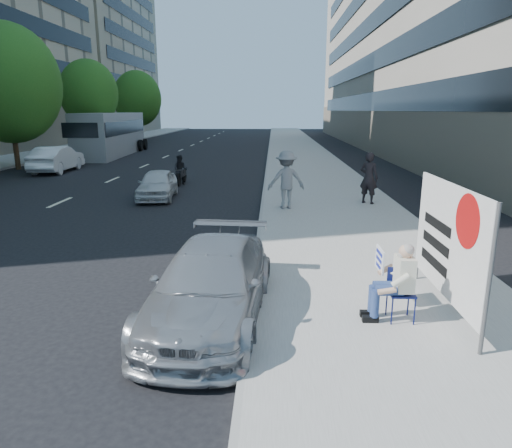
{
  "coord_description": "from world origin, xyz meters",
  "views": [
    {
      "loc": [
        1.84,
        -9.22,
        3.52
      ],
      "look_at": [
        1.46,
        0.92,
        0.98
      ],
      "focal_mm": 32.0,
      "sensor_mm": 36.0,
      "label": 1
    }
  ],
  "objects_px": {
    "seated_protester": "(395,278)",
    "parked_sedan": "(211,284)",
    "protest_banner": "(448,240)",
    "motorcycle": "(181,171)",
    "white_sedan_mid": "(57,159)",
    "bus": "(112,134)",
    "jogger": "(286,180)",
    "white_sedan_near": "(157,184)",
    "pedestrian_woman": "(369,178)"
  },
  "relations": [
    {
      "from": "parked_sedan",
      "to": "bus",
      "type": "relative_size",
      "value": 0.37
    },
    {
      "from": "pedestrian_woman",
      "to": "parked_sedan",
      "type": "xyz_separation_m",
      "value": [
        -4.56,
        -9.56,
        -0.45
      ]
    },
    {
      "from": "pedestrian_woman",
      "to": "protest_banner",
      "type": "relative_size",
      "value": 0.62
    },
    {
      "from": "seated_protester",
      "to": "white_sedan_mid",
      "type": "bearing_deg",
      "value": 127.31
    },
    {
      "from": "seated_protester",
      "to": "jogger",
      "type": "bearing_deg",
      "value": 99.93
    },
    {
      "from": "seated_protester",
      "to": "jogger",
      "type": "height_order",
      "value": "jogger"
    },
    {
      "from": "jogger",
      "to": "white_sedan_near",
      "type": "xyz_separation_m",
      "value": [
        -5.17,
        2.39,
        -0.57
      ]
    },
    {
      "from": "pedestrian_woman",
      "to": "parked_sedan",
      "type": "relative_size",
      "value": 0.43
    },
    {
      "from": "seated_protester",
      "to": "protest_banner",
      "type": "xyz_separation_m",
      "value": [
        0.94,
        0.39,
        0.53
      ]
    },
    {
      "from": "parked_sedan",
      "to": "white_sedan_near",
      "type": "height_order",
      "value": "parked_sedan"
    },
    {
      "from": "white_sedan_mid",
      "to": "motorcycle",
      "type": "height_order",
      "value": "white_sedan_mid"
    },
    {
      "from": "motorcycle",
      "to": "bus",
      "type": "height_order",
      "value": "bus"
    },
    {
      "from": "seated_protester",
      "to": "parked_sedan",
      "type": "relative_size",
      "value": 0.29
    },
    {
      "from": "white_sedan_mid",
      "to": "bus",
      "type": "height_order",
      "value": "bus"
    },
    {
      "from": "white_sedan_near",
      "to": "bus",
      "type": "xyz_separation_m",
      "value": [
        -8.22,
        18.37,
        1.05
      ]
    },
    {
      "from": "protest_banner",
      "to": "white_sedan_mid",
      "type": "relative_size",
      "value": 0.67
    },
    {
      "from": "bus",
      "to": "motorcycle",
      "type": "bearing_deg",
      "value": -63.53
    },
    {
      "from": "protest_banner",
      "to": "pedestrian_woman",
      "type": "bearing_deg",
      "value": 86.48
    },
    {
      "from": "pedestrian_woman",
      "to": "white_sedan_near",
      "type": "relative_size",
      "value": 0.55
    },
    {
      "from": "pedestrian_woman",
      "to": "white_sedan_mid",
      "type": "distance_m",
      "value": 18.72
    },
    {
      "from": "seated_protester",
      "to": "white_sedan_near",
      "type": "distance_m",
      "value": 13.04
    },
    {
      "from": "protest_banner",
      "to": "seated_protester",
      "type": "bearing_deg",
      "value": -157.46
    },
    {
      "from": "jogger",
      "to": "bus",
      "type": "height_order",
      "value": "bus"
    },
    {
      "from": "white_sedan_mid",
      "to": "motorcycle",
      "type": "relative_size",
      "value": 2.22
    },
    {
      "from": "pedestrian_woman",
      "to": "motorcycle",
      "type": "height_order",
      "value": "pedestrian_woman"
    },
    {
      "from": "white_sedan_near",
      "to": "white_sedan_mid",
      "type": "relative_size",
      "value": 0.76
    },
    {
      "from": "bus",
      "to": "parked_sedan",
      "type": "bearing_deg",
      "value": -71.36
    },
    {
      "from": "white_sedan_mid",
      "to": "white_sedan_near",
      "type": "bearing_deg",
      "value": 132.56
    },
    {
      "from": "protest_banner",
      "to": "white_sedan_mid",
      "type": "xyz_separation_m",
      "value": [
        -15.58,
        18.81,
        -0.65
      ]
    },
    {
      "from": "protest_banner",
      "to": "white_sedan_mid",
      "type": "distance_m",
      "value": 24.43
    },
    {
      "from": "seated_protester",
      "to": "white_sedan_mid",
      "type": "xyz_separation_m",
      "value": [
        -14.63,
        19.2,
        -0.13
      ]
    },
    {
      "from": "seated_protester",
      "to": "bus",
      "type": "distance_m",
      "value": 33.11
    },
    {
      "from": "protest_banner",
      "to": "motorcycle",
      "type": "xyz_separation_m",
      "value": [
        -7.42,
        14.44,
        -0.76
      ]
    },
    {
      "from": "jogger",
      "to": "bus",
      "type": "bearing_deg",
      "value": -66.5
    },
    {
      "from": "protest_banner",
      "to": "parked_sedan",
      "type": "xyz_separation_m",
      "value": [
        -3.98,
        -0.22,
        -0.76
      ]
    },
    {
      "from": "parked_sedan",
      "to": "motorcycle",
      "type": "height_order",
      "value": "motorcycle"
    },
    {
      "from": "motorcycle",
      "to": "bus",
      "type": "bearing_deg",
      "value": 121.87
    },
    {
      "from": "white_sedan_mid",
      "to": "motorcycle",
      "type": "bearing_deg",
      "value": 149.73
    },
    {
      "from": "jogger",
      "to": "white_sedan_mid",
      "type": "distance_m",
      "value": 16.74
    },
    {
      "from": "seated_protester",
      "to": "protest_banner",
      "type": "bearing_deg",
      "value": 22.54
    },
    {
      "from": "seated_protester",
      "to": "white_sedan_near",
      "type": "height_order",
      "value": "seated_protester"
    },
    {
      "from": "pedestrian_woman",
      "to": "protest_banner",
      "type": "bearing_deg",
      "value": 120.79
    },
    {
      "from": "parked_sedan",
      "to": "white_sedan_mid",
      "type": "height_order",
      "value": "white_sedan_mid"
    },
    {
      "from": "motorcycle",
      "to": "white_sedan_mid",
      "type": "bearing_deg",
      "value": 153.83
    },
    {
      "from": "seated_protester",
      "to": "motorcycle",
      "type": "distance_m",
      "value": 16.19
    },
    {
      "from": "white_sedan_mid",
      "to": "protest_banner",
      "type": "bearing_deg",
      "value": 127.54
    },
    {
      "from": "pedestrian_woman",
      "to": "bus",
      "type": "relative_size",
      "value": 0.16
    },
    {
      "from": "seated_protester",
      "to": "white_sedan_mid",
      "type": "relative_size",
      "value": 0.29
    },
    {
      "from": "seated_protester",
      "to": "jogger",
      "type": "relative_size",
      "value": 0.65
    },
    {
      "from": "seated_protester",
      "to": "white_sedan_near",
      "type": "bearing_deg",
      "value": 120.97
    }
  ]
}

